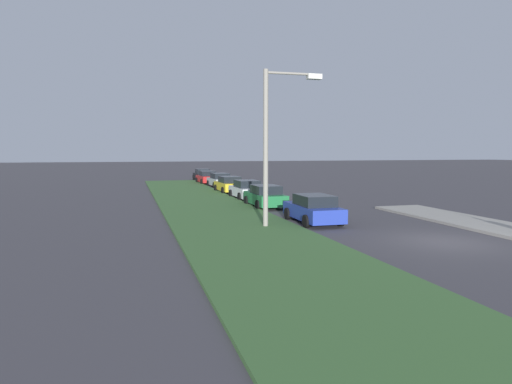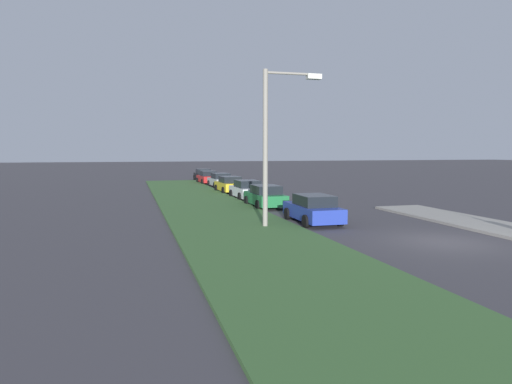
% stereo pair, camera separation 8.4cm
% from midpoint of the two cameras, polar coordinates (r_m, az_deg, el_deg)
% --- Properties ---
extents(ground, '(300.00, 300.00, 0.00)m').
position_cam_midpoint_polar(ground, '(19.44, 23.40, -6.02)').
color(ground, '#423F44').
extents(grass_median, '(60.00, 6.00, 0.12)m').
position_cam_midpoint_polar(grass_median, '(25.34, -5.25, -2.91)').
color(grass_median, '#3D6633').
rests_on(grass_median, ground).
extents(parked_car_blue, '(4.33, 2.08, 1.47)m').
position_cam_midpoint_polar(parked_car_blue, '(22.65, 7.41, -2.23)').
color(parked_car_blue, '#23389E').
rests_on(parked_car_blue, ground).
extents(parked_car_green, '(4.31, 2.04, 1.47)m').
position_cam_midpoint_polar(parked_car_green, '(28.82, 1.13, -0.58)').
color(parked_car_green, '#1E6B38').
rests_on(parked_car_green, ground).
extents(parked_car_white, '(4.33, 2.08, 1.47)m').
position_cam_midpoint_polar(parked_car_white, '(33.83, -1.32, 0.29)').
color(parked_car_white, silver).
rests_on(parked_car_white, ground).
extents(parked_car_yellow, '(4.37, 2.15, 1.47)m').
position_cam_midpoint_polar(parked_car_yellow, '(39.17, -3.60, 0.97)').
color(parked_car_yellow, gold).
rests_on(parked_car_yellow, ground).
extents(parked_car_silver, '(4.38, 2.18, 1.47)m').
position_cam_midpoint_polar(parked_car_silver, '(45.15, -4.83, 1.53)').
color(parked_car_silver, '#B2B5BA').
rests_on(parked_car_silver, ground).
extents(parked_car_red, '(4.38, 2.17, 1.47)m').
position_cam_midpoint_polar(parked_car_red, '(50.29, -6.48, 1.90)').
color(parked_car_red, red).
rests_on(parked_car_red, ground).
extents(parked_car_black, '(4.33, 2.08, 1.47)m').
position_cam_midpoint_polar(parked_car_black, '(56.29, -7.09, 2.26)').
color(parked_car_black, black).
rests_on(parked_car_black, ground).
extents(streetlight, '(0.40, 2.87, 7.50)m').
position_cam_midpoint_polar(streetlight, '(20.75, 2.11, 7.28)').
color(streetlight, gray).
rests_on(streetlight, ground).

